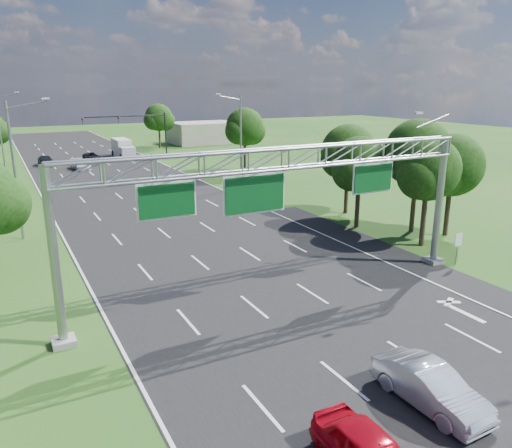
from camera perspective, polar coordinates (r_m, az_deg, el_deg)
ground at (r=42.87m, az=-9.62°, el=0.48°), size 220.00×220.00×0.00m
road at (r=42.87m, az=-9.62°, el=0.48°), size 18.00×180.00×0.02m
road_flare at (r=34.59m, az=15.68°, el=-3.61°), size 3.00×30.00×0.02m
sign_gantry at (r=25.42m, az=3.50°, el=6.17°), size 23.50×1.00×9.56m
regulatory_sign at (r=33.74m, az=22.10°, el=-1.98°), size 0.60×0.08×2.10m
traffic_signal at (r=77.33m, az=-12.86°, el=10.91°), size 12.21×0.24×7.00m
streetlight_l_near at (r=39.82m, az=-25.68°, el=6.20°), size 2.97×0.22×10.16m
streetlight_l_far at (r=74.63m, az=-27.10°, el=9.77°), size 2.97×0.22×10.16m
streetlight_r_mid at (r=55.22m, az=-1.94°, el=9.96°), size 2.97×0.22×10.16m
tree_cluster_right at (r=40.11m, az=16.00°, el=6.82°), size 9.91×14.60×8.68m
tree_verge_rd at (r=64.49m, az=-1.24°, el=10.83°), size 5.76×4.80×8.28m
tree_verge_re at (r=91.65m, az=-11.02°, el=11.72°), size 5.76×4.80×7.84m
building_right at (r=98.93m, az=-6.04°, el=10.33°), size 12.00×9.00×4.00m
silver_sedan at (r=19.59m, az=19.28°, el=-17.13°), size 1.70×4.57×1.49m
car_queue_a at (r=71.57m, az=-19.41°, el=6.43°), size 2.29×4.71×1.32m
car_queue_b at (r=80.03m, az=-18.24°, el=7.35°), size 2.38×4.23×1.12m
car_queue_c at (r=76.37m, az=-22.89°, el=6.68°), size 2.09×4.51×1.49m
box_truck at (r=81.49m, az=-14.98°, el=8.30°), size 2.28×7.45×2.82m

